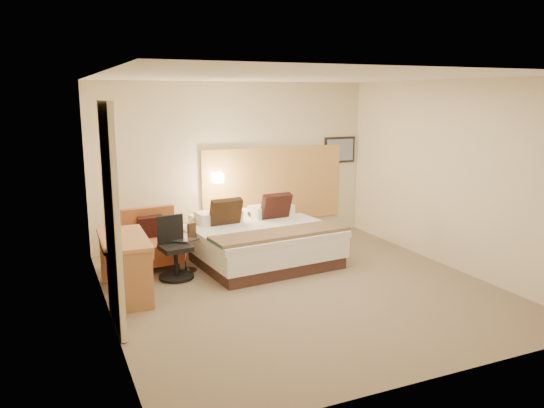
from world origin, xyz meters
name	(u,v)px	position (x,y,z in m)	size (l,w,h in m)	color
floor	(301,289)	(0.00, 0.00, -0.01)	(4.80, 5.00, 0.02)	#786751
ceiling	(303,76)	(0.00, 0.00, 2.71)	(4.80, 5.00, 0.02)	white
wall_back	(235,163)	(0.00, 2.51, 1.35)	(4.80, 0.02, 2.70)	beige
wall_front	(438,233)	(0.00, -2.51, 1.35)	(4.80, 0.02, 2.70)	beige
wall_left	(103,202)	(-2.41, 0.00, 1.35)	(0.02, 5.00, 2.70)	beige
wall_right	(452,175)	(2.41, 0.00, 1.35)	(0.02, 5.00, 2.70)	beige
headboard_panel	(274,184)	(0.70, 2.47, 0.95)	(2.60, 0.04, 1.30)	tan
art_frame	(340,150)	(2.02, 2.48, 1.50)	(0.62, 0.03, 0.47)	black
art_canvas	(340,150)	(2.02, 2.46, 1.50)	(0.54, 0.01, 0.39)	gray
lamp_arm	(217,177)	(-0.35, 2.42, 1.15)	(0.02, 0.02, 0.12)	silver
lamp_shade	(218,178)	(-0.35, 2.36, 1.15)	(0.15, 0.15, 0.15)	#FAE9C3
curtain	(112,218)	(-2.36, -0.25, 1.22)	(0.06, 0.90, 2.42)	beige
bottle_a	(178,231)	(-1.29, 1.30, 0.60)	(0.05, 0.05, 0.18)	#84B0CD
menu_folder	(192,230)	(-1.12, 1.23, 0.61)	(0.12, 0.05, 0.20)	#3D2919
bed	(259,241)	(-0.06, 1.30, 0.32)	(2.15, 2.11, 0.97)	#3D231E
lounge_chair	(153,244)	(-1.58, 1.72, 0.33)	(0.85, 0.76, 0.84)	#9A7948
side_table	(186,252)	(-1.21, 1.26, 0.28)	(0.55, 0.55, 0.51)	silver
desk	(126,250)	(-2.11, 0.64, 0.60)	(0.60, 1.24, 0.76)	#AD7443
desk_chair	(174,253)	(-1.41, 1.06, 0.35)	(0.54, 0.54, 0.85)	black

